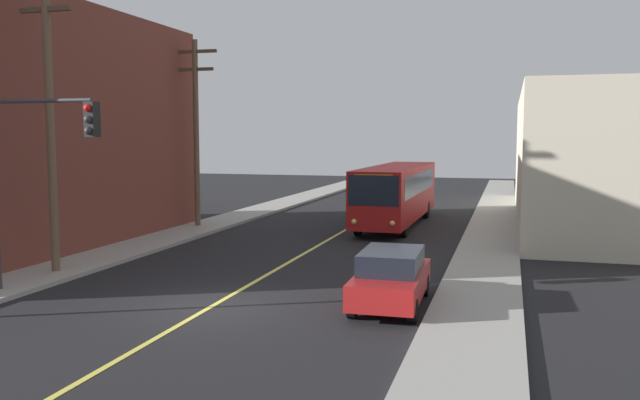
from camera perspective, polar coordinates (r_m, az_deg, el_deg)
ground_plane at (r=19.21m, az=-9.32°, el=-9.07°), size 120.00×120.00×0.00m
sidewalk_left at (r=31.19m, az=-13.49°, el=-3.34°), size 2.50×90.00×0.15m
sidewalk_right at (r=27.19m, az=14.24°, el=-4.67°), size 2.50×90.00×0.15m
lane_stripe_center at (r=33.12m, az=1.89°, el=-2.80°), size 0.16×60.00×0.01m
building_right_warehouse at (r=40.59m, az=25.30°, el=3.26°), size 12.00×26.65×7.12m
city_bus at (r=35.80m, az=6.67°, el=0.72°), size 2.71×12.19×3.20m
parked_car_red at (r=18.88m, az=6.18°, el=-6.66°), size 1.90×4.44×1.62m
utility_pole_near at (r=24.40m, az=-22.37°, el=7.59°), size 2.40×0.28×10.41m
utility_pole_mid at (r=34.86m, az=-10.67°, el=6.48°), size 2.40×0.28×9.58m
traffic_signal_left_corner at (r=21.16m, az=-23.43°, el=3.69°), size 3.75×0.48×6.00m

